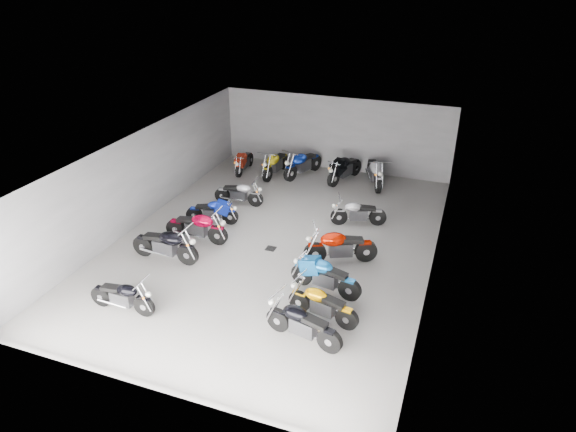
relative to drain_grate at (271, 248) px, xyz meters
The scene contains 21 objects.
ground 0.50m from the drain_grate, 90.00° to the left, with size 14.00×14.00×0.00m, color gray.
wall_back 7.67m from the drain_grate, 90.00° to the left, with size 10.00×0.10×3.20m, color slate.
wall_left 5.27m from the drain_grate, behind, with size 0.10×14.00×3.20m, color slate.
wall_right 5.27m from the drain_grate, ahead, with size 0.10×14.00×3.20m, color slate.
ceiling 3.25m from the drain_grate, 90.00° to the left, with size 10.00×14.00×0.04m, color black.
drain_grate is the anchor object (origin of this frame).
motorcycle_left_a 5.01m from the drain_grate, 119.44° to the right, with size 1.93×0.38×0.85m.
motorcycle_left_c 3.32m from the drain_grate, 147.78° to the right, with size 2.26×0.43×1.00m.
motorcycle_left_d 2.53m from the drain_grate, behind, with size 2.20×0.45×0.97m.
motorcycle_left_e 2.78m from the drain_grate, 159.54° to the left, with size 1.86×0.56×0.83m.
motorcycle_left_f 3.60m from the drain_grate, 131.20° to the left, with size 1.93×0.42×0.85m.
motorcycle_right_a 4.54m from the drain_grate, 58.33° to the right, with size 2.08×0.62×0.92m.
motorcycle_right_b 3.90m from the drain_grate, 48.25° to the right, with size 1.98×0.56×0.88m.
motorcycle_right_c 2.88m from the drain_grate, 36.18° to the right, with size 2.13×0.57×0.94m.
motorcycle_right_d 2.34m from the drain_grate, ahead, with size 2.13×1.08×1.00m.
motorcycle_right_f 3.45m from the drain_grate, 49.27° to the left, with size 1.89×0.75×0.86m.
motorcycle_back_a 6.81m from the drain_grate, 121.67° to the left, with size 0.42×1.95×0.86m.
motorcycle_back_b 6.23m from the drain_grate, 109.96° to the left, with size 0.49×2.25×0.99m.
motorcycle_back_c 6.30m from the drain_grate, 99.34° to the left, with size 1.00×2.22×1.02m.
motorcycle_back_d 6.33m from the drain_grate, 82.72° to the left, with size 0.92×2.22×1.01m.
motorcycle_back_e 6.65m from the drain_grate, 71.80° to the left, with size 1.04×2.28×1.05m.
Camera 1 is at (5.44, -13.73, 8.43)m, focal length 32.00 mm.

